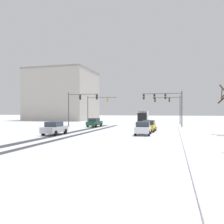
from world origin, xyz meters
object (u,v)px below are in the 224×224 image
object	(u,v)px
car_yellow_cab_second	(149,126)
office_building_far_left_block	(63,95)
traffic_signal_near_right	(165,101)
car_dark_green_lead	(94,122)
car_white_third	(143,128)
traffic_signal_far_right	(171,104)
box_truck_delivery	(143,116)
traffic_signal_near_left	(79,102)
car_silver_fourth	(54,128)
traffic_signal_far_left	(96,105)

from	to	relation	value
car_yellow_cab_second	office_building_far_left_block	xyz separation A→B (m)	(-32.50, 36.19, 7.46)
traffic_signal_near_right	car_dark_green_lead	size ratio (longest dim) A/B	1.71
office_building_far_left_block	car_white_third	bearing A→B (deg)	-51.71
traffic_signal_far_right	car_dark_green_lead	xyz separation A→B (m)	(-13.70, -13.50, -3.83)
traffic_signal_far_right	box_truck_delivery	world-z (taller)	traffic_signal_far_right
traffic_signal_near_left	car_dark_green_lead	xyz separation A→B (m)	(2.95, 0.51, -3.83)
traffic_signal_near_right	traffic_signal_far_right	world-z (taller)	same
traffic_signal_near_right	traffic_signal_far_right	distance (m)	12.05
traffic_signal_near_left	traffic_signal_far_right	world-z (taller)	same
traffic_signal_far_right	box_truck_delivery	size ratio (longest dim) A/B	0.87
office_building_far_left_block	traffic_signal_near_right	bearing A→B (deg)	-38.38
car_silver_fourth	traffic_signal_near_right	bearing A→B (deg)	52.10
traffic_signal_near_left	car_white_third	bearing A→B (deg)	-40.35
car_yellow_cab_second	office_building_far_left_block	bearing A→B (deg)	131.93
car_yellow_cab_second	car_white_third	world-z (taller)	same
traffic_signal_near_right	box_truck_delivery	distance (m)	16.94
car_white_third	office_building_far_left_block	distance (m)	52.67
car_silver_fourth	office_building_far_left_block	bearing A→B (deg)	116.38
traffic_signal_far_right	car_white_third	xyz separation A→B (m)	(-2.94, -25.66, -3.83)
traffic_signal_near_left	box_truck_delivery	size ratio (longest dim) A/B	0.87
car_dark_green_lead	traffic_signal_near_left	bearing A→B (deg)	-170.11
car_silver_fourth	box_truck_delivery	size ratio (longest dim) A/B	0.55
car_silver_fourth	office_building_far_left_block	distance (m)	49.36
traffic_signal_near_right	car_yellow_cab_second	world-z (taller)	traffic_signal_near_right
traffic_signal_near_left	box_truck_delivery	distance (m)	20.35
car_dark_green_lead	car_white_third	distance (m)	16.24
car_silver_fourth	office_building_far_left_block	size ratio (longest dim) A/B	0.20
car_dark_green_lead	box_truck_delivery	xyz separation A→B (m)	(6.96, 17.00, 0.82)
traffic_signal_far_right	car_yellow_cab_second	size ratio (longest dim) A/B	1.57
car_white_third	car_dark_green_lead	bearing A→B (deg)	131.51
car_white_third	traffic_signal_near_right	bearing A→B (deg)	81.02
traffic_signal_far_left	car_yellow_cab_second	size ratio (longest dim) A/B	1.67
traffic_signal_near_left	car_white_third	distance (m)	18.39
traffic_signal_far_right	car_yellow_cab_second	world-z (taller)	traffic_signal_far_right
traffic_signal_far_left	box_truck_delivery	bearing A→B (deg)	36.31
car_silver_fourth	car_yellow_cab_second	bearing A→B (deg)	34.81
traffic_signal_near_right	traffic_signal_near_left	size ratio (longest dim) A/B	1.10
car_yellow_cab_second	traffic_signal_near_right	bearing A→B (deg)	77.59
traffic_signal_far_left	traffic_signal_far_right	bearing A→B (deg)	13.05
traffic_signal_far_right	car_silver_fourth	xyz separation A→B (m)	(-13.57, -28.45, -3.83)
traffic_signal_near_right	car_white_third	world-z (taller)	traffic_signal_near_right
traffic_signal_near_left	traffic_signal_far_right	xyz separation A→B (m)	(16.64, 14.01, -0.00)
car_white_third	office_building_far_left_block	xyz separation A→B (m)	(-32.31, 40.92, 7.46)
car_white_third	office_building_far_left_block	bearing A→B (deg)	128.29
traffic_signal_far_left	car_white_third	size ratio (longest dim) A/B	1.67
car_white_third	office_building_far_left_block	size ratio (longest dim) A/B	0.21
car_yellow_cab_second	box_truck_delivery	world-z (taller)	box_truck_delivery
traffic_signal_far_left	car_dark_green_lead	distance (m)	10.74
traffic_signal_near_right	office_building_far_left_block	distance (m)	44.09
traffic_signal_near_left	box_truck_delivery	bearing A→B (deg)	60.52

